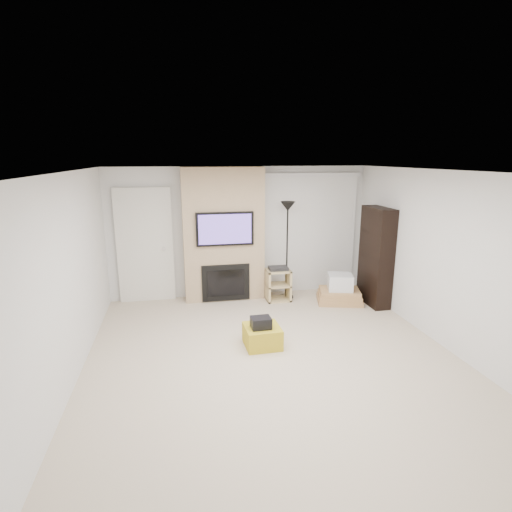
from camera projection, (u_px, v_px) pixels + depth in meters
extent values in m
cube|color=beige|center=(273.00, 359.00, 5.43)|extent=(5.00, 5.50, 0.00)
cube|color=white|center=(276.00, 171.00, 4.83)|extent=(5.00, 5.50, 0.00)
cube|color=silver|center=(240.00, 232.00, 7.75)|extent=(5.00, 0.00, 2.50)
cube|color=silver|center=(379.00, 389.00, 2.51)|extent=(5.00, 0.00, 2.50)
cube|color=silver|center=(66.00, 282.00, 4.65)|extent=(0.00, 5.50, 2.50)
cube|color=silver|center=(447.00, 261.00, 5.61)|extent=(0.00, 5.50, 2.50)
cube|color=silver|center=(289.00, 169.00, 5.66)|extent=(0.35, 0.18, 0.01)
cube|color=gold|center=(262.00, 336.00, 5.77)|extent=(0.51, 0.51, 0.30)
cube|color=black|center=(261.00, 323.00, 5.67)|extent=(0.29, 0.23, 0.16)
cube|color=tan|center=(224.00, 235.00, 7.49)|extent=(1.50, 0.40, 2.50)
cube|color=black|center=(225.00, 229.00, 7.23)|extent=(1.05, 0.06, 0.62)
cube|color=#533D96|center=(225.00, 229.00, 7.20)|extent=(0.96, 0.00, 0.54)
cube|color=black|center=(226.00, 283.00, 7.50)|extent=(0.90, 0.04, 0.70)
cube|color=black|center=(226.00, 283.00, 7.48)|extent=(0.70, 0.02, 0.50)
cube|color=silver|center=(145.00, 245.00, 7.41)|extent=(1.02, 0.08, 2.14)
cube|color=beige|center=(145.00, 248.00, 7.43)|extent=(0.90, 0.05, 2.05)
cylinder|color=silver|center=(164.00, 249.00, 7.45)|extent=(0.07, 0.06, 0.07)
cube|color=silver|center=(312.00, 175.00, 7.69)|extent=(1.98, 0.10, 0.08)
cube|color=white|center=(310.00, 235.00, 7.99)|extent=(1.90, 0.03, 2.29)
cylinder|color=black|center=(286.00, 297.00, 7.79)|extent=(0.28, 0.28, 0.03)
cylinder|color=black|center=(287.00, 253.00, 7.58)|extent=(0.03, 0.03, 1.74)
cone|color=black|center=(288.00, 206.00, 7.36)|extent=(0.28, 0.28, 0.18)
cube|color=tan|center=(268.00, 286.00, 7.56)|extent=(0.04, 0.38, 0.60)
cube|color=tan|center=(288.00, 284.00, 7.63)|extent=(0.04, 0.38, 0.60)
cube|color=tan|center=(278.00, 299.00, 7.66)|extent=(0.45, 0.38, 0.03)
cube|color=tan|center=(278.00, 285.00, 7.59)|extent=(0.45, 0.38, 0.03)
cube|color=tan|center=(278.00, 271.00, 7.53)|extent=(0.45, 0.38, 0.03)
cube|color=black|center=(278.00, 268.00, 7.51)|extent=(0.35, 0.25, 0.06)
cube|color=tan|center=(339.00, 300.00, 7.55)|extent=(0.94, 0.80, 0.09)
cube|color=tan|center=(339.00, 295.00, 7.53)|extent=(0.89, 0.75, 0.08)
cube|color=tan|center=(340.00, 291.00, 7.51)|extent=(0.84, 0.71, 0.08)
cube|color=silver|center=(340.00, 282.00, 7.46)|extent=(0.53, 0.50, 0.30)
cube|color=black|center=(376.00, 257.00, 7.28)|extent=(0.30, 0.80, 1.80)
cube|color=black|center=(373.00, 280.00, 7.39)|extent=(0.26, 0.72, 0.02)
cube|color=black|center=(375.00, 257.00, 7.28)|extent=(0.26, 0.72, 0.02)
cube|color=black|center=(377.00, 232.00, 7.17)|extent=(0.26, 0.72, 0.02)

